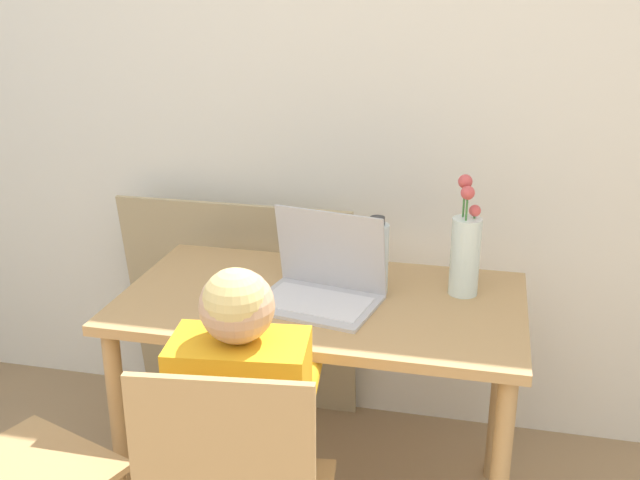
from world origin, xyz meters
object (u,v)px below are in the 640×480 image
object	(u,v)px
flower_vase	(465,251)
water_bottle	(376,257)
person_seated	(247,420)
laptop	(322,281)

from	to	relation	value
flower_vase	water_bottle	size ratio (longest dim) A/B	1.53
person_seated	laptop	distance (m)	0.53
flower_vase	water_bottle	world-z (taller)	flower_vase
person_seated	water_bottle	size ratio (longest dim) A/B	4.50
person_seated	flower_vase	xyz separation A→B (m)	(0.46, 0.64, 0.23)
laptop	person_seated	bearing A→B (deg)	-86.49
flower_vase	person_seated	bearing A→B (deg)	-125.65
laptop	water_bottle	xyz separation A→B (m)	(0.14, 0.09, 0.05)
water_bottle	person_seated	bearing A→B (deg)	-109.27
person_seated	laptop	size ratio (longest dim) A/B	2.79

